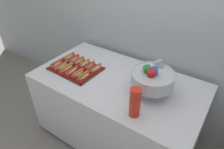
% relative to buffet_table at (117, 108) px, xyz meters
% --- Properties ---
extents(ground_plane, '(10.00, 10.00, 0.00)m').
position_rel_buffet_table_xyz_m(ground_plane, '(0.00, 0.00, -0.40)').
color(ground_plane, gray).
extents(back_wall, '(6.00, 0.10, 2.60)m').
position_rel_buffet_table_xyz_m(back_wall, '(0.00, 0.54, 0.90)').
color(back_wall, '#B2BCC1').
rests_on(back_wall, ground_plane).
extents(buffet_table, '(1.59, 0.87, 0.76)m').
position_rel_buffet_table_xyz_m(buffet_table, '(0.00, 0.00, 0.00)').
color(buffet_table, silver).
rests_on(buffet_table, ground_plane).
extents(serving_tray, '(0.49, 0.38, 0.01)m').
position_rel_buffet_table_xyz_m(serving_tray, '(-0.45, -0.08, 0.37)').
color(serving_tray, '#472B19').
rests_on(serving_tray, buffet_table).
extents(hot_dog_0, '(0.07, 0.15, 0.06)m').
position_rel_buffet_table_xyz_m(hot_dog_0, '(-0.64, -0.16, 0.39)').
color(hot_dog_0, red).
rests_on(hot_dog_0, serving_tray).
extents(hot_dog_1, '(0.06, 0.18, 0.06)m').
position_rel_buffet_table_xyz_m(hot_dog_1, '(-0.57, -0.16, 0.40)').
color(hot_dog_1, '#B21414').
rests_on(hot_dog_1, serving_tray).
extents(hot_dog_2, '(0.07, 0.18, 0.06)m').
position_rel_buffet_table_xyz_m(hot_dog_2, '(-0.49, -0.16, 0.40)').
color(hot_dog_2, red).
rests_on(hot_dog_2, serving_tray).
extents(hot_dog_3, '(0.06, 0.18, 0.06)m').
position_rel_buffet_table_xyz_m(hot_dog_3, '(-0.42, -0.17, 0.40)').
color(hot_dog_3, '#B21414').
rests_on(hot_dog_3, serving_tray).
extents(hot_dog_4, '(0.07, 0.16, 0.06)m').
position_rel_buffet_table_xyz_m(hot_dog_4, '(-0.34, -0.17, 0.39)').
color(hot_dog_4, '#B21414').
rests_on(hot_dog_4, serving_tray).
extents(hot_dog_5, '(0.07, 0.16, 0.06)m').
position_rel_buffet_table_xyz_m(hot_dog_5, '(-0.27, -0.17, 0.40)').
color(hot_dog_5, red).
rests_on(hot_dog_5, serving_tray).
extents(hot_dog_6, '(0.07, 0.18, 0.06)m').
position_rel_buffet_table_xyz_m(hot_dog_6, '(-0.64, 0.01, 0.40)').
color(hot_dog_6, '#B21414').
rests_on(hot_dog_6, serving_tray).
extents(hot_dog_7, '(0.07, 0.18, 0.06)m').
position_rel_buffet_table_xyz_m(hot_dog_7, '(-0.56, 0.00, 0.40)').
color(hot_dog_7, red).
rests_on(hot_dog_7, serving_tray).
extents(hot_dog_8, '(0.07, 0.17, 0.06)m').
position_rel_buffet_table_xyz_m(hot_dog_8, '(-0.49, 0.00, 0.40)').
color(hot_dog_8, '#B21414').
rests_on(hot_dog_8, serving_tray).
extents(hot_dog_9, '(0.07, 0.15, 0.06)m').
position_rel_buffet_table_xyz_m(hot_dog_9, '(-0.41, -0.00, 0.39)').
color(hot_dog_9, red).
rests_on(hot_dog_9, serving_tray).
extents(hot_dog_10, '(0.06, 0.15, 0.06)m').
position_rel_buffet_table_xyz_m(hot_dog_10, '(-0.34, -0.01, 0.39)').
color(hot_dog_10, '#B21414').
rests_on(hot_dog_10, serving_tray).
extents(hot_dog_11, '(0.08, 0.18, 0.06)m').
position_rel_buffet_table_xyz_m(hot_dog_11, '(-0.26, -0.01, 0.40)').
color(hot_dog_11, red).
rests_on(hot_dog_11, serving_tray).
extents(punch_bowl, '(0.36, 0.36, 0.27)m').
position_rel_buffet_table_xyz_m(punch_bowl, '(0.33, -0.00, 0.51)').
color(punch_bowl, silver).
rests_on(punch_bowl, buffet_table).
extents(cup_stack, '(0.08, 0.08, 0.24)m').
position_rel_buffet_table_xyz_m(cup_stack, '(0.34, -0.30, 0.48)').
color(cup_stack, red).
rests_on(cup_stack, buffet_table).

